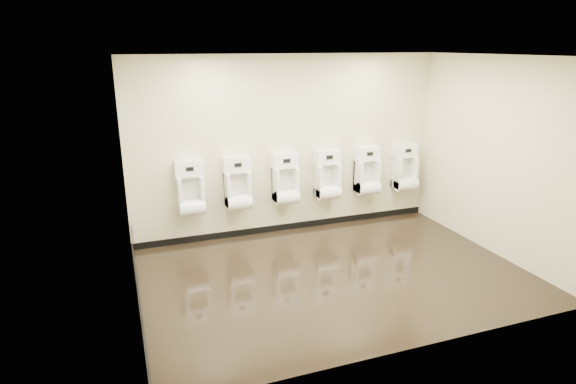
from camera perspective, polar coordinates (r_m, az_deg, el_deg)
name	(u,v)px	position (r m, az deg, el deg)	size (l,w,h in m)	color
ground	(334,274)	(6.52, 5.50, -9.69)	(5.00, 3.50, 0.00)	black
ceiling	(341,56)	(5.82, 6.31, 15.72)	(5.00, 3.50, 0.00)	white
back_wall	(289,146)	(7.59, 0.16, 5.49)	(5.00, 0.02, 2.80)	beige
front_wall	(420,219)	(4.58, 15.36, -3.06)	(5.00, 0.02, 2.80)	beige
left_wall	(127,193)	(5.46, -18.53, -0.11)	(0.02, 3.50, 2.80)	beige
right_wall	(497,157)	(7.43, 23.58, 3.79)	(0.02, 3.50, 2.80)	beige
tile_overlay_left	(128,193)	(5.46, -18.48, -0.11)	(0.01, 3.50, 2.80)	silver
skirting_back	(290,226)	(7.97, 0.18, -4.08)	(5.00, 0.02, 0.10)	black
skirting_left	(140,304)	(5.98, -17.17, -12.55)	(0.02, 3.50, 0.10)	black
access_panel	(132,231)	(6.88, -18.05, -4.47)	(0.04, 0.25, 0.25)	#9E9EA3
urinal_0	(191,192)	(7.22, -11.46, 0.04)	(0.42, 0.32, 0.79)	white
urinal_1	(238,187)	(7.35, -5.97, 0.59)	(0.42, 0.32, 0.79)	white
urinal_2	(286,182)	(7.56, -0.29, 1.16)	(0.42, 0.32, 0.79)	white
urinal_3	(328,178)	(7.82, 4.71, 1.66)	(0.42, 0.32, 0.79)	white
urinal_4	(367,174)	(8.14, 9.37, 2.11)	(0.42, 0.32, 0.79)	white
urinal_5	(405,170)	(8.52, 13.69, 2.51)	(0.42, 0.32, 0.79)	white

